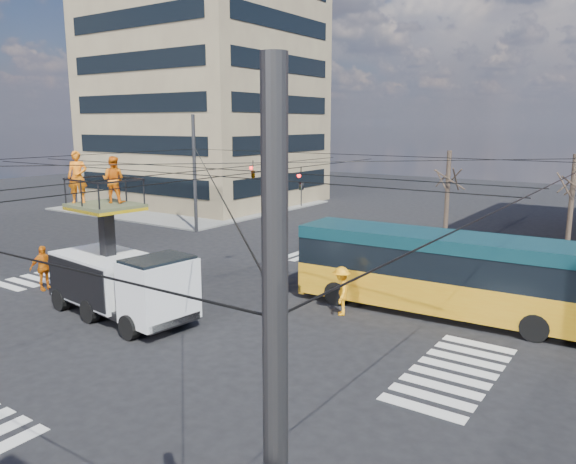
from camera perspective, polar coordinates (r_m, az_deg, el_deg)
The scene contains 12 objects.
ground at distance 22.96m, azimuth -8.18°, elevation -7.96°, with size 120.00×120.00×0.00m, color black.
sidewalk_nw at distance 51.94m, azimuth -9.65°, elevation 2.71°, with size 18.00×18.00×0.12m, color slate.
crosswalks at distance 22.95m, azimuth -8.18°, elevation -7.94°, with size 22.40×22.40×0.02m, color silver, non-canonical shape.
building_tower at distance 54.78m, azimuth -8.67°, elevation 18.85°, with size 18.06×16.06×30.00m.
overhead_network at distance 22.29m, azimuth -7.91°, elevation 2.83°, with size 24.24×24.24×8.00m.
tree_a at distance 31.12m, azimuth 15.96°, elevation 5.44°, with size 2.00×2.00×6.00m.
tree_b at distance 29.77m, azimuth 26.98°, elevation 4.44°, with size 2.00×2.00×6.00m.
utility_truck at distance 22.43m, azimuth -16.68°, elevation -3.30°, with size 7.21×3.27×6.38m.
city_bus at distance 22.76m, azimuth 15.60°, elevation -3.90°, with size 11.89×3.19×3.20m.
traffic_cone at distance 25.32m, azimuth -22.12°, elevation -6.11°, with size 0.36×0.36×0.64m, color #FF490A.
worker_ground at distance 27.56m, azimuth -23.62°, elevation -3.36°, with size 1.19×0.50×2.04m, color orange.
flagger at distance 22.16m, azimuth 5.43°, elevation -5.97°, with size 1.25×0.72×1.93m, color #FF9D10.
Camera 1 is at (14.81, -15.90, 7.42)m, focal length 35.00 mm.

